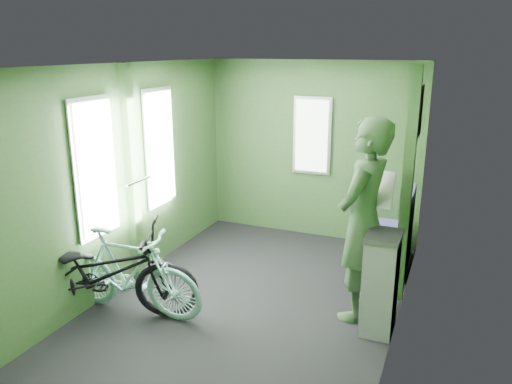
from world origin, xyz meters
TOP-DOWN VIEW (x-y plane):
  - room at (-0.04, 0.04)m, footprint 4.00×4.02m
  - bicycle_black at (-1.12, -0.85)m, footprint 1.90×1.31m
  - bicycle_mint at (-0.93, -0.72)m, footprint 1.50×0.59m
  - passenger at (1.04, 0.12)m, footprint 0.58×0.77m
  - waste_box at (1.26, -0.09)m, footprint 0.27×0.38m
  - bench_seat at (1.14, 1.34)m, footprint 0.49×0.87m

SIDE VIEW (x-z plane):
  - bicycle_black at x=-1.12m, z-range -0.50..0.50m
  - bicycle_mint at x=-0.93m, z-range -0.47..0.47m
  - bench_seat at x=1.14m, z-range -0.19..0.72m
  - waste_box at x=1.26m, z-range 0.00..0.92m
  - passenger at x=1.04m, z-range 0.00..1.88m
  - room at x=-0.04m, z-range 0.28..2.59m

